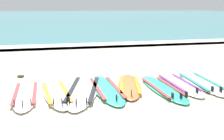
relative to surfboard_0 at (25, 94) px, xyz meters
The scene contains 12 objects.
ground_plane 1.59m from the surfboard_0, ahead, with size 80.00×80.00×0.00m, color beige.
sea 35.71m from the surfboard_0, 87.45° to the left, with size 80.00×60.00×0.10m, color teal.
wave_foam_strip 6.32m from the surfboard_0, 75.47° to the left, with size 80.00×0.90×0.11m, color white.
surfboard_0 is the anchor object (origin of this frame).
surfboard_1 0.60m from the surfboard_0, ahead, with size 0.69×2.04×0.18m.
surfboard_2 1.15m from the surfboard_0, ahead, with size 1.22×2.55×0.18m.
surfboard_3 1.63m from the surfboard_0, ahead, with size 0.57×2.20×0.18m.
surfboard_4 2.18m from the surfboard_0, ahead, with size 0.95×2.02×0.18m.
surfboard_5 2.82m from the surfboard_0, ahead, with size 0.56×2.07×0.18m.
surfboard_6 3.29m from the surfboard_0, ahead, with size 0.52×2.03×0.18m.
surfboard_7 3.83m from the surfboard_0, ahead, with size 0.66×2.17×0.18m.
seaweed_clump_near_shoreline 1.56m from the surfboard_0, 97.93° to the left, with size 0.18×0.14×0.06m, color #384723.
Camera 1 is at (-1.10, -5.33, 1.77)m, focal length 44.35 mm.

